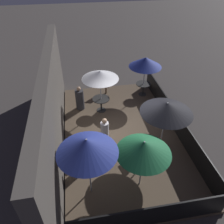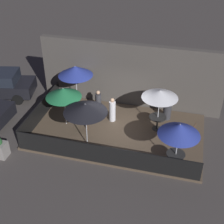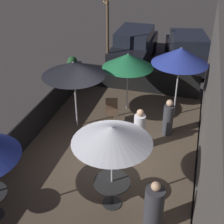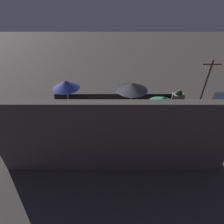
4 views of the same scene
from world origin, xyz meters
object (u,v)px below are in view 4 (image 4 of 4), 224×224
(patio_umbrella_2, at_px, (132,87))
(patio_umbrella_4, at_px, (163,101))
(patio_umbrella_1, at_px, (77,106))
(patron_1, at_px, (69,141))
(patio_umbrella_0, at_px, (66,84))
(patio_chair_1, at_px, (139,118))
(patio_umbrella_3, at_px, (173,114))
(dining_table_1, at_px, (80,127))
(patio_chair_0, at_px, (52,122))
(dining_table_0, at_px, (69,104))
(light_post, at_px, (205,86))
(patron_0, at_px, (142,139))
(planter_box, at_px, (178,97))
(patron_2, at_px, (122,129))

(patio_umbrella_2, xyz_separation_m, patio_umbrella_4, (-1.58, 1.33, -0.20))
(patio_umbrella_1, xyz_separation_m, patio_umbrella_4, (-4.58, -0.75, -0.18))
(patron_1, bearing_deg, patio_umbrella_4, 37.75)
(patio_umbrella_0, xyz_separation_m, patio_chair_1, (-4.51, 1.52, -1.48))
(patio_umbrella_3, distance_m, patron_1, 5.20)
(dining_table_1, relative_size, patio_chair_0, 0.90)
(patio_umbrella_4, distance_m, patron_1, 5.41)
(dining_table_0, distance_m, patron_1, 3.63)
(patio_umbrella_1, height_order, light_post, light_post)
(patio_umbrella_3, height_order, patron_0, patio_umbrella_3)
(patron_0, xyz_separation_m, planter_box, (-3.32, -4.59, -0.21))
(patio_umbrella_2, distance_m, patron_0, 3.33)
(patio_umbrella_3, relative_size, planter_box, 2.37)
(patio_chair_0, distance_m, patron_0, 5.19)
(patron_0, xyz_separation_m, patron_2, (0.98, -0.72, 0.04))
(patio_umbrella_3, xyz_separation_m, dining_table_0, (5.68, -3.48, -1.65))
(patio_umbrella_2, height_order, patio_umbrella_4, patio_umbrella_2)
(patio_umbrella_2, height_order, dining_table_0, patio_umbrella_2)
(patron_2, bearing_deg, dining_table_0, 57.08)
(dining_table_0, relative_size, light_post, 0.22)
(patio_chair_1, relative_size, patron_2, 0.69)
(patio_umbrella_3, xyz_separation_m, patron_1, (4.94, 0.08, -1.64))
(patio_umbrella_3, bearing_deg, patron_1, 0.87)
(patio_chair_1, xyz_separation_m, light_post, (-4.15, -1.37, 1.46))
(planter_box, bearing_deg, patron_1, 34.08)
(patron_0, height_order, patron_2, patron_2)
(patio_umbrella_3, bearing_deg, patio_chair_1, -59.28)
(patio_umbrella_4, distance_m, patron_2, 2.70)
(patio_chair_0, distance_m, patio_chair_1, 5.10)
(patio_chair_0, relative_size, light_post, 0.26)
(patio_umbrella_3, relative_size, patio_umbrella_4, 1.18)
(patio_chair_1, height_order, patron_0, patron_0)
(patio_umbrella_3, bearing_deg, dining_table_0, -31.50)
(patio_umbrella_4, relative_size, light_post, 0.56)
(patio_umbrella_0, height_order, dining_table_0, patio_umbrella_0)
(patio_umbrella_0, distance_m, light_post, 8.66)
(patio_umbrella_2, height_order, planter_box, patio_umbrella_2)
(patio_umbrella_4, bearing_deg, patron_2, 22.29)
(patio_chair_0, bearing_deg, patio_umbrella_4, 19.28)
(patio_umbrella_2, bearing_deg, patio_chair_0, 18.59)
(patio_umbrella_1, relative_size, dining_table_0, 2.77)
(planter_box, bearing_deg, patio_umbrella_1, 29.11)
(patio_umbrella_3, relative_size, dining_table_0, 3.09)
(patio_umbrella_4, bearing_deg, patio_umbrella_1, 9.32)
(patio_umbrella_0, relative_size, patio_umbrella_4, 1.07)
(dining_table_1, bearing_deg, patio_umbrella_4, -170.68)
(patron_1, bearing_deg, patio_umbrella_1, 88.66)
(patio_chair_0, relative_size, patron_2, 0.72)
(patio_umbrella_3, bearing_deg, patron_2, -20.08)
(patio_umbrella_4, relative_size, patio_chair_1, 2.28)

